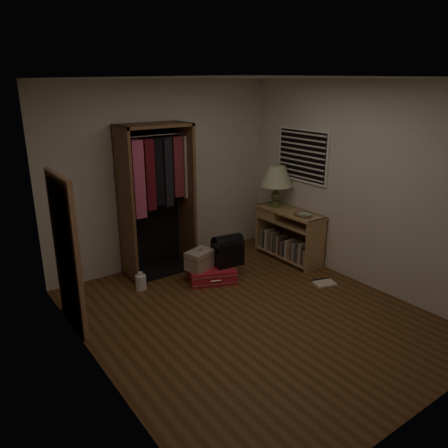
{
  "coord_description": "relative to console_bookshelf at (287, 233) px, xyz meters",
  "views": [
    {
      "loc": [
        -2.84,
        -3.42,
        2.58
      ],
      "look_at": [
        0.3,
        0.95,
        0.8
      ],
      "focal_mm": 35.0,
      "sensor_mm": 36.0,
      "label": 1
    }
  ],
  "objects": [
    {
      "name": "open_wardrobe",
      "position": [
        -1.77,
        0.72,
        0.82
      ],
      "size": [
        1.0,
        0.5,
        2.05
      ],
      "color": "brown",
      "rests_on": "ground"
    },
    {
      "name": "console_bookshelf",
      "position": [
        0.0,
        0.0,
        0.0
      ],
      "size": [
        0.42,
        1.12,
        0.75
      ],
      "color": "#A88251",
      "rests_on": "ground"
    },
    {
      "name": "ceramic_bowl",
      "position": [
        -0.05,
        -0.38,
        0.38
      ],
      "size": [
        0.2,
        0.2,
        0.05
      ],
      "primitive_type": "imported",
      "rotation": [
        0.0,
        0.0,
        -0.1
      ],
      "color": "#9DBDA4",
      "rests_on": "console_bookshelf"
    },
    {
      "name": "floor_mirror",
      "position": [
        -3.24,
        -0.05,
        0.46
      ],
      "size": [
        0.06,
        0.8,
        1.7
      ],
      "color": "#A0714D",
      "rests_on": "ground"
    },
    {
      "name": "pink_suitcase",
      "position": [
        -1.38,
        -0.01,
        -0.3
      ],
      "size": [
        0.75,
        0.65,
        0.19
      ],
      "rotation": [
        0.0,
        0.0,
        -0.38
      ],
      "color": "red",
      "rests_on": "ground"
    },
    {
      "name": "floor_book",
      "position": [
        -0.22,
        -0.95,
        -0.38
      ],
      "size": [
        0.33,
        0.29,
        0.03
      ],
      "rotation": [
        0.0,
        0.0,
        -0.29
      ],
      "color": "beige",
      "rests_on": "ground"
    },
    {
      "name": "black_bag",
      "position": [
        -1.14,
        -0.05,
        0.01
      ],
      "size": [
        0.42,
        0.3,
        0.42
      ],
      "rotation": [
        0.0,
        0.0,
        -0.12
      ],
      "color": "black",
      "rests_on": "pink_suitcase"
    },
    {
      "name": "white_jug",
      "position": [
        -2.27,
        0.31,
        -0.29
      ],
      "size": [
        0.18,
        0.18,
        0.24
      ],
      "rotation": [
        0.0,
        0.0,
        -0.4
      ],
      "color": "white",
      "rests_on": "ground"
    },
    {
      "name": "train_case",
      "position": [
        -1.52,
        0.06,
        -0.08
      ],
      "size": [
        0.43,
        0.35,
        0.27
      ],
      "rotation": [
        0.0,
        0.0,
        0.29
      ],
      "color": "tan",
      "rests_on": "pink_suitcase"
    },
    {
      "name": "ground",
      "position": [
        -1.54,
        -1.05,
        -0.39
      ],
      "size": [
        4.0,
        4.0,
        0.0
      ],
      "primitive_type": "plane",
      "color": "#523217",
      "rests_on": "ground"
    },
    {
      "name": "brass_tray",
      "position": [
        0.0,
        -0.3,
        0.36
      ],
      "size": [
        0.34,
        0.34,
        0.02
      ],
      "rotation": [
        0.0,
        0.0,
        -0.3
      ],
      "color": "#A97741",
      "rests_on": "console_bookshelf"
    },
    {
      "name": "room_walls",
      "position": [
        -1.46,
        -1.0,
        1.11
      ],
      "size": [
        3.52,
        4.02,
        2.6
      ],
      "color": "beige",
      "rests_on": "ground"
    },
    {
      "name": "table_lamp",
      "position": [
        0.0,
        0.28,
        0.81
      ],
      "size": [
        0.55,
        0.55,
        0.62
      ],
      "rotation": [
        0.0,
        0.0,
        -0.12
      ],
      "color": "#4E5B2C",
      "rests_on": "console_bookshelf"
    }
  ]
}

